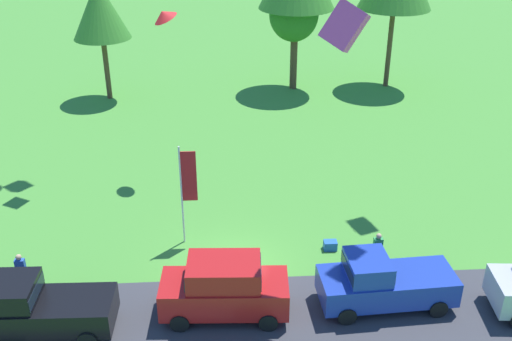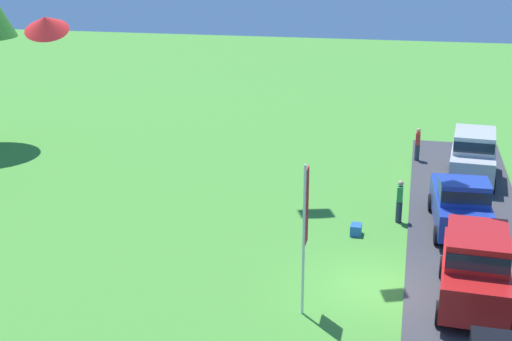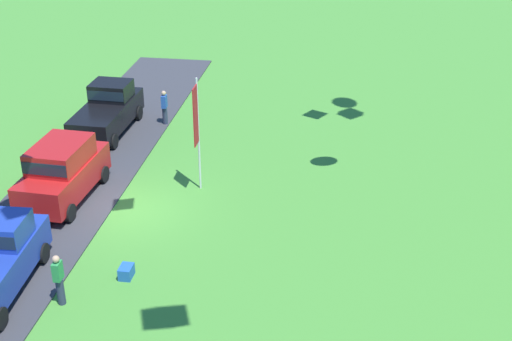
% 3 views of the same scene
% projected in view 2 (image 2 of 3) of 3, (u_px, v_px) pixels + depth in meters
% --- Properties ---
extents(ground_plane, '(120.00, 120.00, 0.00)m').
position_uv_depth(ground_plane, '(380.00, 288.00, 22.56)').
color(ground_plane, '#478E33').
extents(pavement_strip, '(36.00, 4.40, 0.06)m').
position_uv_depth(pavement_strip, '(477.00, 297.00, 21.93)').
color(pavement_strip, '#38383D').
rests_on(pavement_strip, ground).
extents(car_suv_mid_row, '(4.70, 2.25, 2.28)m').
position_uv_depth(car_suv_mid_row, '(475.00, 265.00, 21.15)').
color(car_suv_mid_row, red).
rests_on(car_suv_mid_row, ground).
extents(car_pickup_far_end, '(5.10, 2.27, 2.14)m').
position_uv_depth(car_pickup_far_end, '(461.00, 204.00, 26.63)').
color(car_pickup_far_end, '#1E389E').
rests_on(car_pickup_far_end, ground).
extents(car_suv_by_flagpole, '(4.73, 2.33, 2.28)m').
position_uv_depth(car_suv_by_flagpole, '(473.00, 154.00, 32.19)').
color(car_suv_by_flagpole, '#B7B7BC').
rests_on(car_suv_by_flagpole, ground).
extents(person_beside_suv, '(0.36, 0.24, 1.71)m').
position_uv_depth(person_beside_suv, '(418.00, 144.00, 35.21)').
color(person_beside_suv, '#2D334C').
rests_on(person_beside_suv, ground).
extents(person_watching_sky, '(0.36, 0.24, 1.71)m').
position_uv_depth(person_watching_sky, '(400.00, 201.00, 27.55)').
color(person_watching_sky, '#2D334C').
rests_on(person_watching_sky, ground).
extents(flag_banner, '(0.71, 0.08, 4.60)m').
position_uv_depth(flag_banner, '(305.00, 219.00, 20.34)').
color(flag_banner, silver).
rests_on(flag_banner, ground).
extents(cooler_box, '(0.56, 0.40, 0.40)m').
position_uv_depth(cooler_box, '(356.00, 230.00, 26.58)').
color(cooler_box, blue).
rests_on(cooler_box, ground).
extents(kite_delta_trailing_tail, '(1.54, 1.50, 0.89)m').
position_uv_depth(kite_delta_trailing_tail, '(46.00, 24.00, 19.14)').
color(kite_delta_trailing_tail, red).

